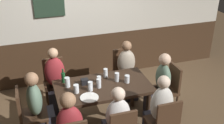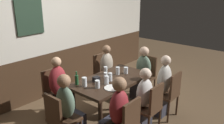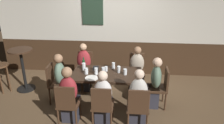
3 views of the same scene
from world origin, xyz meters
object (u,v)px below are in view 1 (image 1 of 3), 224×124
chair_head_west (28,112)px  tumbler_short (106,73)px  chair_right_near (164,122)px  beer_glass_tall (127,79)px  pint_glass_stout (90,87)px  tumbler_water (76,89)px  pint_glass_pale (117,77)px  beer_bottle_green (63,77)px  chair_head_east (168,87)px  chair_left_far (55,80)px  person_left_far (56,85)px  pint_glass_amber (99,80)px  person_right_near (159,115)px  person_head_west (40,111)px  condiment_caddy (85,82)px  chair_right_far (124,69)px  dining_table (103,91)px  person_right_far (127,75)px  beer_glass_half (99,84)px  person_head_east (160,89)px  highball_clear (67,83)px  plate_white_large (89,97)px

chair_head_west → tumbler_short: bearing=11.1°
chair_right_near → beer_glass_tall: 0.88m
pint_glass_stout → tumbler_water: (-0.21, 0.01, -0.00)m
pint_glass_pale → beer_bottle_green: bearing=164.3°
chair_head_east → chair_head_west: 2.30m
chair_left_far → person_left_far: 0.16m
person_left_far → pint_glass_amber: bearing=-41.3°
chair_right_near → beer_glass_tall: size_ratio=7.08×
tumbler_short → tumbler_water: bearing=-149.9°
person_right_near → tumbler_water: 1.27m
person_head_west → condiment_caddy: size_ratio=10.35×
beer_bottle_green → condiment_caddy: bearing=-28.2°
chair_right_far → chair_left_far: bearing=180.0°
chair_right_far → pint_glass_pale: size_ratio=6.06×
dining_table → chair_right_far: size_ratio=1.67×
pint_glass_stout → pint_glass_amber: size_ratio=1.43×
person_right_near → chair_head_west: bearing=160.0°
tumbler_short → person_right_near: bearing=-59.5°
chair_head_east → beer_bottle_green: beer_bottle_green is taller
pint_glass_pale → beer_glass_tall: pint_glass_pale is taller
chair_head_east → pint_glass_amber: bearing=174.5°
tumbler_water → person_right_far: bearing=33.8°
chair_head_east → person_left_far: bearing=160.0°
beer_glass_half → pint_glass_amber: (0.04, 0.15, -0.02)m
chair_right_near → chair_right_far: (0.00, 1.63, 0.00)m
pint_glass_amber → tumbler_water: tumbler_water is taller
person_head_east → beer_glass_tall: (-0.60, -0.03, 0.32)m
person_head_west → pint_glass_amber: size_ratio=11.02×
pint_glass_pale → highball_clear: bearing=174.5°
pint_glass_stout → beer_glass_half: size_ratio=1.01×
chair_right_far → tumbler_short: tumbler_short is taller
pint_glass_amber → beer_bottle_green: beer_bottle_green is taller
chair_left_far → pint_glass_pale: size_ratio=6.06×
chair_head_east → person_right_near: bearing=-127.6°
person_head_west → pint_glass_stout: bearing=-5.9°
pint_glass_pale → condiment_caddy: bearing=172.7°
highball_clear → plate_white_large: bearing=-58.9°
chair_left_far → highball_clear: highball_clear is taller
chair_right_far → tumbler_water: 1.43m
chair_left_far → highball_clear: 0.76m
beer_bottle_green → chair_left_far: bearing=99.5°
person_right_near → chair_right_far: bearing=90.0°
dining_table → chair_head_west: 1.16m
person_right_near → pint_glass_amber: 1.07m
person_left_far → beer_glass_half: person_left_far is taller
chair_right_far → pint_glass_stout: (-0.87, -0.90, 0.31)m
beer_bottle_green → plate_white_large: 0.62m
pint_glass_amber → highball_clear: bearing=177.4°
pint_glass_pale → highball_clear: (-0.77, 0.07, -0.00)m
beer_glass_half → person_head_east: bearing=1.9°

